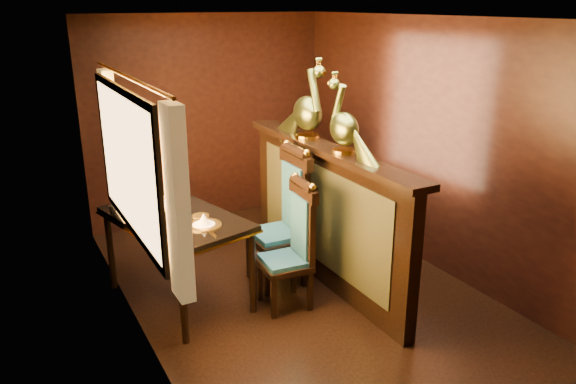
# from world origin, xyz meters

# --- Properties ---
(ground) EXTENTS (5.00, 5.00, 0.00)m
(ground) POSITION_xyz_m (0.00, 0.00, 0.00)
(ground) COLOR black
(ground) RESTS_ON ground
(room_shell) EXTENTS (3.04, 5.04, 2.52)m
(room_shell) POSITION_xyz_m (-0.09, 0.02, 1.58)
(room_shell) COLOR black
(room_shell) RESTS_ON ground
(partition) EXTENTS (0.26, 2.70, 1.36)m
(partition) POSITION_xyz_m (0.32, 0.30, 0.71)
(partition) COLOR black
(partition) RESTS_ON ground
(dining_table) EXTENTS (1.16, 1.56, 1.03)m
(dining_table) POSITION_xyz_m (-1.05, 0.60, 0.75)
(dining_table) COLOR black
(dining_table) RESTS_ON ground
(chair_left) EXTENTS (0.46, 0.48, 1.19)m
(chair_left) POSITION_xyz_m (-0.14, 0.04, 0.62)
(chair_left) COLOR black
(chair_left) RESTS_ON ground
(chair_right) EXTENTS (0.50, 0.55, 1.37)m
(chair_right) POSITION_xyz_m (0.01, 0.47, 0.71)
(chair_right) COLOR black
(chair_right) RESTS_ON ground
(peacock_left) EXTENTS (0.22, 0.58, 0.69)m
(peacock_left) POSITION_xyz_m (0.33, 0.03, 1.71)
(peacock_left) COLOR #1A4E31
(peacock_left) RESTS_ON partition
(peacock_right) EXTENTS (0.25, 0.66, 0.79)m
(peacock_right) POSITION_xyz_m (0.33, 0.65, 1.75)
(peacock_right) COLOR #1A4E31
(peacock_right) RESTS_ON partition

